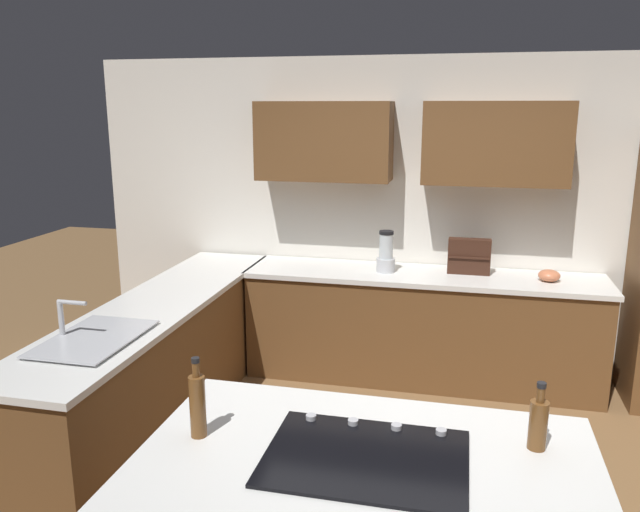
{
  "coord_description": "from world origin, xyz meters",
  "views": [
    {
      "loc": [
        -0.2,
        3.17,
        2.2
      ],
      "look_at": [
        0.78,
        -1.02,
        1.17
      ],
      "focal_mm": 35.2,
      "sensor_mm": 36.0,
      "label": 1
    }
  ],
  "objects": [
    {
      "name": "ground_plane",
      "position": [
        0.0,
        0.0,
        0.0
      ],
      "size": [
        14.0,
        14.0,
        0.0
      ],
      "primitive_type": "plane",
      "color": "brown"
    },
    {
      "name": "wall_back",
      "position": [
        0.06,
        -2.05,
        1.44
      ],
      "size": [
        6.0,
        0.44,
        2.6
      ],
      "color": "white",
      "rests_on": "ground"
    },
    {
      "name": "lower_cabinets_back",
      "position": [
        0.1,
        -1.72,
        0.43
      ],
      "size": [
        2.8,
        0.6,
        0.86
      ],
      "primitive_type": "cube",
      "color": "brown",
      "rests_on": "ground"
    },
    {
      "name": "countertop_back",
      "position": [
        0.1,
        -1.72,
        0.88
      ],
      "size": [
        2.84,
        0.64,
        0.04
      ],
      "primitive_type": "cube",
      "color": "silver",
      "rests_on": "lower_cabinets_back"
    },
    {
      "name": "lower_cabinets_side",
      "position": [
        1.82,
        -0.55,
        0.43
      ],
      "size": [
        0.6,
        2.9,
        0.86
      ],
      "primitive_type": "cube",
      "color": "brown",
      "rests_on": "ground"
    },
    {
      "name": "countertop_side",
      "position": [
        1.82,
        -0.55,
        0.88
      ],
      "size": [
        0.64,
        2.94,
        0.04
      ],
      "primitive_type": "cube",
      "color": "silver",
      "rests_on": "lower_cabinets_side"
    },
    {
      "name": "island_top",
      "position": [
        0.12,
        1.06,
        0.88
      ],
      "size": [
        1.75,
        1.07,
        0.04
      ],
      "primitive_type": "cube",
      "color": "silver",
      "rests_on": "island_base"
    },
    {
      "name": "sink_unit",
      "position": [
        1.83,
        0.2,
        0.92
      ],
      "size": [
        0.46,
        0.7,
        0.23
      ],
      "color": "#515456",
      "rests_on": "countertop_side"
    },
    {
      "name": "cooktop",
      "position": [
        0.12,
        1.06,
        0.91
      ],
      "size": [
        0.76,
        0.56,
        0.03
      ],
      "color": "black",
      "rests_on": "island_top"
    },
    {
      "name": "blender",
      "position": [
        0.4,
        -1.71,
        1.04
      ],
      "size": [
        0.15,
        0.15,
        0.33
      ],
      "color": "silver",
      "rests_on": "countertop_back"
    },
    {
      "name": "mixing_bowl",
      "position": [
        -0.85,
        -1.71,
        0.94
      ],
      "size": [
        0.16,
        0.16,
        0.09
      ],
      "primitive_type": "ellipsoid",
      "color": "#CC724C",
      "rests_on": "countertop_back"
    },
    {
      "name": "spice_rack",
      "position": [
        -0.25,
        -1.8,
        1.04
      ],
      "size": [
        0.33,
        0.11,
        0.28
      ],
      "color": "#381E14",
      "rests_on": "countertop_back"
    },
    {
      "name": "oil_bottle",
      "position": [
        0.8,
        1.04,
        1.04
      ],
      "size": [
        0.07,
        0.07,
        0.34
      ],
      "color": "brown",
      "rests_on": "island_top"
    },
    {
      "name": "second_bottle",
      "position": [
        -0.52,
        0.83,
        1.01
      ],
      "size": [
        0.07,
        0.07,
        0.28
      ],
      "color": "brown",
      "rests_on": "island_top"
    }
  ]
}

